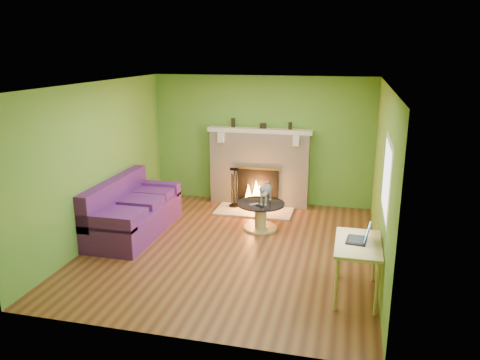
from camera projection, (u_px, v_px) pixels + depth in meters
The scene contains 22 objects.
floor at pixel (231, 248), 7.55m from camera, with size 5.00×5.00×0.00m, color #552B18.
ceiling at pixel (230, 84), 6.85m from camera, with size 5.00×5.00×0.00m, color white.
wall_back at pixel (262, 140), 9.54m from camera, with size 5.00×5.00×0.00m, color #619631.
wall_front at pixel (169, 228), 4.86m from camera, with size 5.00×5.00×0.00m, color #619631.
wall_left at pixel (99, 162), 7.71m from camera, with size 5.00×5.00×0.00m, color #619631.
wall_right at pixel (382, 179), 6.69m from camera, with size 5.00×5.00×0.00m, color #619631.
window_frame at pixel (387, 179), 5.78m from camera, with size 1.20×1.20×0.00m, color silver.
window_pane at pixel (386, 179), 5.78m from camera, with size 1.06×1.06×0.00m, color white.
fireplace at pixel (260, 168), 9.51m from camera, with size 2.10×0.46×1.58m.
hearth at pixel (254, 211), 9.23m from camera, with size 1.50×0.75×0.03m, color beige.
mantel at pixel (260, 130), 9.28m from camera, with size 2.10×0.28×0.08m, color beige.
sofa at pixel (131, 212), 8.10m from camera, with size 0.95×2.11×0.95m.
coffee_table at pixel (261, 214), 8.30m from camera, with size 0.85×0.85×0.48m.
desk at pixel (358, 249), 5.94m from camera, with size 0.57×0.99×0.73m.
cat at pixel (266, 192), 8.22m from camera, with size 0.22×0.61×0.38m, color slate, non-canonical shape.
remote_silver at pixel (254, 204), 8.15m from camera, with size 0.17×0.04×0.02m, color #99999C.
remote_black at pixel (260, 206), 8.07m from camera, with size 0.16×0.04×0.02m, color black.
laptop at pixel (357, 232), 5.94m from camera, with size 0.29×0.33×0.25m, color black, non-canonical shape.
fire_tools at pixel (234, 187), 9.35m from camera, with size 0.21×0.21×0.80m, color black, non-canonical shape.
mantel_vase_left at pixel (233, 123), 9.40m from camera, with size 0.08×0.08×0.18m, color black.
mantel_vase_right at pixel (290, 126), 9.14m from camera, with size 0.07×0.07×0.14m, color black.
mantel_box at pixel (263, 126), 9.27m from camera, with size 0.12×0.08×0.10m, color black.
Camera 1 is at (1.78, -6.74, 3.09)m, focal length 35.00 mm.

